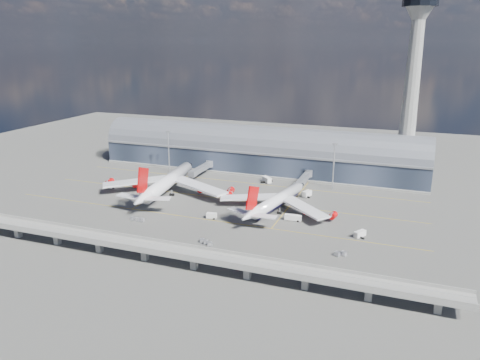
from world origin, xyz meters
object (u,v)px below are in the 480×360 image
(airliner_left, at_px, (167,182))
(service_truck_0, at_px, (114,185))
(cargo_train_0, at_px, (137,219))
(control_tower, at_px, (411,91))
(floodlight_mast_right, at_px, (334,165))
(cargo_train_2, at_px, (340,254))
(service_truck_2, at_px, (293,218))
(service_truck_3, at_px, (360,234))
(service_truck_5, at_px, (267,180))
(floodlight_mast_left, at_px, (169,150))
(cargo_train_1, at_px, (206,242))
(airliner_right, at_px, (276,201))
(service_truck_4, at_px, (307,194))
(service_truck_1, at_px, (212,216))

(airliner_left, height_order, service_truck_0, airliner_left)
(airliner_left, distance_m, cargo_train_0, 39.28)
(airliner_left, bearing_deg, control_tower, 23.38)
(floodlight_mast_right, relative_size, cargo_train_0, 3.70)
(cargo_train_0, xyz_separation_m, cargo_train_2, (90.84, -3.95, 0.04))
(service_truck_2, bearing_deg, cargo_train_2, -141.11)
(airliner_left, bearing_deg, service_truck_3, -18.97)
(service_truck_0, relative_size, service_truck_2, 0.85)
(floodlight_mast_right, bearing_deg, service_truck_5, -179.22)
(service_truck_0, distance_m, service_truck_2, 105.72)
(floodlight_mast_left, relative_size, service_truck_2, 3.35)
(service_truck_3, relative_size, cargo_train_2, 1.18)
(floodlight_mast_right, xyz_separation_m, service_truck_3, (21.71, -60.93, -12.25))
(cargo_train_1, bearing_deg, cargo_train_0, 48.24)
(service_truck_0, bearing_deg, airliner_right, 5.05)
(floodlight_mast_left, xyz_separation_m, cargo_train_1, (65.26, -89.41, -12.85))
(service_truck_3, xyz_separation_m, service_truck_4, (-31.85, 43.58, 0.23))
(floodlight_mast_right, height_order, cargo_train_0, floodlight_mast_right)
(service_truck_2, distance_m, service_truck_4, 35.30)
(service_truck_2, relative_size, cargo_train_0, 1.10)
(cargo_train_1, bearing_deg, cargo_train_2, -106.13)
(service_truck_2, bearing_deg, service_truck_3, -107.98)
(control_tower, distance_m, cargo_train_0, 159.90)
(floodlight_mast_left, xyz_separation_m, cargo_train_0, (26.14, -77.52, -12.82))
(service_truck_1, distance_m, service_truck_2, 36.86)
(service_truck_3, distance_m, cargo_train_2, 21.09)
(service_truck_3, height_order, service_truck_4, service_truck_4)
(floodlight_mast_left, distance_m, cargo_train_1, 111.44)
(service_truck_0, xyz_separation_m, cargo_train_0, (39.52, -38.73, -0.54))
(cargo_train_1, bearing_deg, service_truck_5, -23.24)
(cargo_train_0, bearing_deg, cargo_train_2, -91.56)
(airliner_left, bearing_deg, service_truck_1, -40.36)
(service_truck_0, xyz_separation_m, service_truck_2, (104.82, -13.83, 0.08))
(service_truck_3, xyz_separation_m, cargo_train_2, (-4.73, -20.54, -0.53))
(floodlight_mast_right, height_order, cargo_train_2, floodlight_mast_right)
(service_truck_4, xyz_separation_m, cargo_train_1, (-24.60, -72.06, -0.82))
(airliner_left, height_order, service_truck_3, airliner_left)
(airliner_right, relative_size, cargo_train_1, 9.10)
(service_truck_4, bearing_deg, service_truck_1, -106.54)
(service_truck_1, bearing_deg, cargo_train_2, -115.90)
(cargo_train_1, bearing_deg, floodlight_mast_left, 11.27)
(airliner_left, relative_size, service_truck_3, 12.81)
(control_tower, distance_m, airliner_left, 140.65)
(service_truck_5, bearing_deg, floodlight_mast_left, 133.12)
(airliner_left, distance_m, cargo_train_2, 106.01)
(airliner_left, relative_size, airliner_right, 1.23)
(airliner_left, relative_size, service_truck_0, 11.54)
(service_truck_3, relative_size, cargo_train_0, 0.85)
(floodlight_mast_left, relative_size, service_truck_3, 4.38)
(service_truck_4, height_order, cargo_train_1, service_truck_4)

